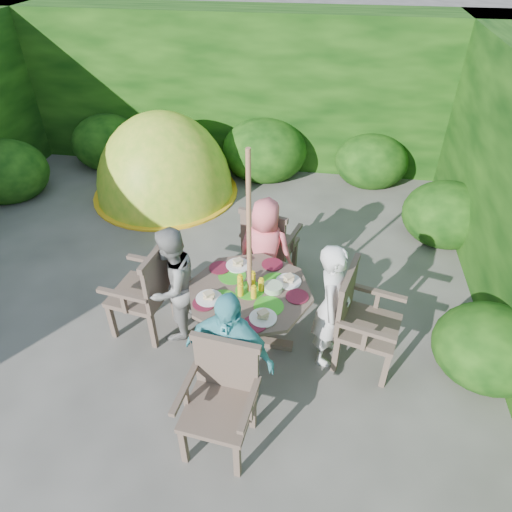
# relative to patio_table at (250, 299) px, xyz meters

# --- Properties ---
(ground) EXTENTS (60.00, 60.00, 0.00)m
(ground) POSITION_rel_patio_table_xyz_m (-1.01, 0.60, -0.61)
(ground) COLOR #4B4943
(ground) RESTS_ON ground
(hedge_enclosure) EXTENTS (9.00, 9.00, 2.50)m
(hedge_enclosure) POSITION_rel_patio_table_xyz_m (-1.01, 1.93, 0.64)
(hedge_enclosure) COLOR black
(hedge_enclosure) RESTS_ON ground
(patio_table) EXTENTS (1.32, 1.32, 0.87)m
(patio_table) POSITION_rel_patio_table_xyz_m (0.00, 0.00, 0.00)
(patio_table) COLOR #45372D
(patio_table) RESTS_ON ground
(parasol_pole) EXTENTS (0.05, 0.05, 2.20)m
(parasol_pole) POSITION_rel_patio_table_xyz_m (-0.00, -0.00, 0.49)
(parasol_pole) COLOR #935D3A
(parasol_pole) RESTS_ON ground
(garden_chair_right) EXTENTS (0.69, 0.74, 1.03)m
(garden_chair_right) POSITION_rel_patio_table_xyz_m (1.09, -0.04, -0.06)
(garden_chair_right) COLOR #45372D
(garden_chair_right) RESTS_ON ground
(garden_chair_left) EXTENTS (0.65, 0.70, 1.04)m
(garden_chair_left) POSITION_rel_patio_table_xyz_m (-1.09, 0.05, -0.06)
(garden_chair_left) COLOR #45372D
(garden_chair_left) RESTS_ON ground
(garden_chair_back) EXTENTS (0.72, 0.67, 0.99)m
(garden_chair_back) POSITION_rel_patio_table_xyz_m (0.04, 1.09, -0.08)
(garden_chair_back) COLOR #45372D
(garden_chair_back) RESTS_ON ground
(garden_chair_front) EXTENTS (0.64, 0.59, 0.98)m
(garden_chair_front) POSITION_rel_patio_table_xyz_m (-0.06, -1.09, -0.09)
(garden_chair_front) COLOR #45372D
(garden_chair_front) RESTS_ON ground
(child_right) EXTENTS (0.40, 0.54, 1.36)m
(child_right) POSITION_rel_patio_table_xyz_m (0.79, -0.04, 0.07)
(child_right) COLOR silver
(child_right) RESTS_ON ground
(child_left) EXTENTS (0.68, 0.76, 1.31)m
(child_left) POSITION_rel_patio_table_xyz_m (-0.80, 0.04, 0.04)
(child_left) COLOR gray
(child_left) RESTS_ON ground
(child_back) EXTENTS (0.68, 0.49, 1.27)m
(child_back) POSITION_rel_patio_table_xyz_m (0.04, 0.80, 0.02)
(child_back) COLOR #FF6975
(child_back) RESTS_ON ground
(child_front) EXTENTS (0.85, 0.50, 1.37)m
(child_front) POSITION_rel_patio_table_xyz_m (-0.05, -0.80, 0.07)
(child_front) COLOR #52B7C1
(child_front) RESTS_ON ground
(dome_tent) EXTENTS (2.37, 2.37, 2.65)m
(dome_tent) POSITION_rel_patio_table_xyz_m (-1.89, 2.98, -0.61)
(dome_tent) COLOR #7FBD24
(dome_tent) RESTS_ON ground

